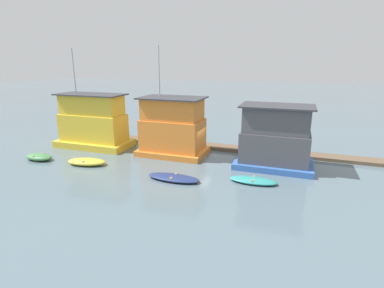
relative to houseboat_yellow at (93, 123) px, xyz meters
name	(u,v)px	position (x,y,z in m)	size (l,w,h in m)	color
ground_plane	(196,156)	(10.71, 0.33, -2.41)	(200.00, 200.00, 0.00)	slate
dock_walkway	(205,146)	(10.71, 3.36, -2.26)	(33.80, 1.65, 0.30)	brown
houseboat_yellow	(93,123)	(0.00, 0.00, 0.00)	(7.44, 3.70, 9.61)	gold
houseboat_orange	(173,128)	(8.54, 0.21, 0.07)	(6.11, 4.04, 9.71)	orange
houseboat_blue	(275,139)	(17.63, -0.24, -0.05)	(6.15, 3.97, 5.07)	#3866B7
dinghy_green	(39,157)	(-1.92, -5.29, -2.14)	(2.66, 1.47, 0.54)	#47844C
dinghy_yellow	(87,162)	(2.89, -4.97, -2.14)	(3.48, 2.06, 0.53)	yellow
dinghy_navy	(174,178)	(11.03, -5.64, -2.23)	(4.01, 1.54, 0.37)	navy
dinghy_teal	(253,180)	(16.58, -4.23, -2.23)	(3.37, 1.38, 0.36)	teal
mooring_post_near_right	(95,133)	(-1.68, 2.29, -1.66)	(0.30, 0.30, 1.50)	brown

